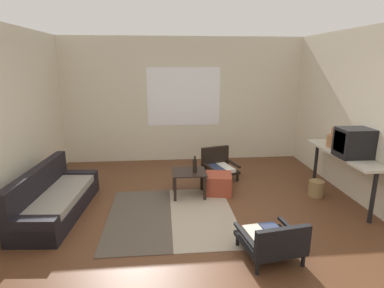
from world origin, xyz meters
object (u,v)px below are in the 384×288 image
couch (54,200)px  console_shelf (343,157)px  ottoman_orange (218,184)px  clay_vase (333,140)px  armchair_striped_foreground (272,241)px  armchair_by_window (219,165)px  coffee_table (189,177)px  crt_television (354,143)px  wicker_basket (316,188)px  glass_bottle (195,166)px

couch → console_shelf: 4.48m
ottoman_orange → console_shelf: 2.03m
clay_vase → couch: bearing=-173.9°
armchair_striped_foreground → clay_vase: size_ratio=2.15×
armchair_by_window → clay_vase: bearing=-23.8°
coffee_table → armchair_by_window: bearing=50.9°
clay_vase → coffee_table: bearing=180.0°
clay_vase → ottoman_orange: bearing=178.6°
crt_television → ottoman_orange: bearing=161.7°
armchair_by_window → crt_television: bearing=-37.6°
console_shelf → wicker_basket: console_shelf is taller
clay_vase → glass_bottle: bearing=-179.0°
crt_television → glass_bottle: size_ratio=1.77×
ottoman_orange → couch: bearing=-168.3°
ottoman_orange → crt_television: 2.19m
couch → coffee_table: size_ratio=3.35×
coffee_table → ottoman_orange: 0.53m
ottoman_orange → crt_television: size_ratio=0.90×
armchair_by_window → armchair_striped_foreground: (0.15, -2.62, -0.02)m
armchair_striped_foreground → wicker_basket: 2.09m
glass_bottle → wicker_basket: bearing=-5.0°
ottoman_orange → console_shelf: size_ratio=0.25×
couch → wicker_basket: couch is taller
console_shelf → crt_television: bearing=-90.7°
couch → armchair_by_window: bearing=25.4°
wicker_basket → console_shelf: bearing=-19.9°
clay_vase → wicker_basket: 0.86m
console_shelf → clay_vase: (0.00, 0.33, 0.20)m
ottoman_orange → wicker_basket: bearing=-9.5°
armchair_striped_foreground → ottoman_orange: size_ratio=1.65×
couch → wicker_basket: bearing=3.5°
crt_television → clay_vase: (0.00, 0.59, -0.10)m
crt_television → clay_vase: bearing=89.7°
crt_television → glass_bottle: 2.44m
armchair_by_window → crt_television: crt_television is taller
coffee_table → armchair_striped_foreground: bearing=-66.8°
wicker_basket → glass_bottle: bearing=175.0°
coffee_table → wicker_basket: coffee_table is taller
coffee_table → armchair_striped_foreground: 2.00m
armchair_by_window → ottoman_orange: 0.76m
ottoman_orange → glass_bottle: glass_bottle is taller
glass_bottle → couch: bearing=-168.4°
crt_television → glass_bottle: (-2.33, 0.55, -0.47)m
ottoman_orange → clay_vase: 2.06m
armchair_striped_foreground → crt_television: size_ratio=1.48×
coffee_table → console_shelf: console_shelf is taller
couch → crt_television: 4.52m
ottoman_orange → armchair_by_window: bearing=79.7°
armchair_striped_foreground → crt_television: crt_television is taller
couch → armchair_striped_foreground: (2.80, -1.36, 0.01)m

